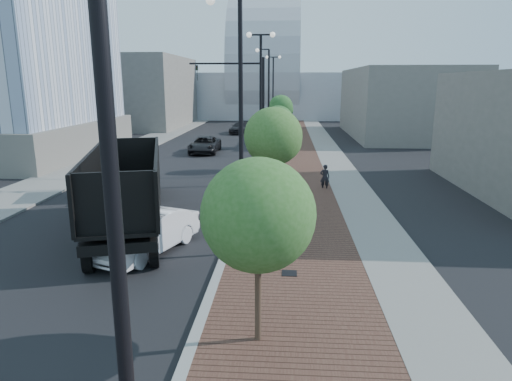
# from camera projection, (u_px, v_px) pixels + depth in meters

# --- Properties ---
(sidewalk) EXTENTS (7.00, 140.00, 0.12)m
(sidewalk) POSITION_uv_depth(u_px,v_px,m) (299.00, 146.00, 46.01)
(sidewalk) COLOR #4C2D23
(sidewalk) RESTS_ON ground
(concrete_strip) EXTENTS (2.40, 140.00, 0.13)m
(concrete_strip) POSITION_uv_depth(u_px,v_px,m) (325.00, 146.00, 45.82)
(concrete_strip) COLOR slate
(concrete_strip) RESTS_ON ground
(curb) EXTENTS (0.30, 140.00, 0.14)m
(curb) POSITION_uv_depth(u_px,v_px,m) (265.00, 145.00, 46.24)
(curb) COLOR gray
(curb) RESTS_ON ground
(west_sidewalk) EXTENTS (4.00, 140.00, 0.12)m
(west_sidewalk) POSITION_uv_depth(u_px,v_px,m) (142.00, 144.00, 47.11)
(west_sidewalk) COLOR slate
(west_sidewalk) RESTS_ON ground
(dump_truck) EXTENTS (6.23, 13.78, 3.61)m
(dump_truck) POSITION_uv_depth(u_px,v_px,m) (132.00, 182.00, 22.44)
(dump_truck) COLOR black
(dump_truck) RESTS_ON ground
(white_sedan) EXTENTS (3.28, 5.13, 1.60)m
(white_sedan) POSITION_uv_depth(u_px,v_px,m) (147.00, 233.00, 17.00)
(white_sedan) COLOR white
(white_sedan) RESTS_ON ground
(dark_car_mid) EXTENTS (2.48, 5.34, 1.48)m
(dark_car_mid) POSITION_uv_depth(u_px,v_px,m) (205.00, 145.00, 41.49)
(dark_car_mid) COLOR black
(dark_car_mid) RESTS_ON ground
(dark_car_far) EXTENTS (2.85, 5.37, 1.48)m
(dark_car_far) POSITION_uv_depth(u_px,v_px,m) (241.00, 128.00, 57.39)
(dark_car_far) COLOR black
(dark_car_far) RESTS_ON ground
(pedestrian) EXTENTS (0.61, 0.44, 1.57)m
(pedestrian) POSITION_uv_depth(u_px,v_px,m) (325.00, 177.00, 27.08)
(pedestrian) COLOR black
(pedestrian) RESTS_ON ground
(streetlight_0) EXTENTS (1.72, 0.56, 9.28)m
(streetlight_0) POSITION_uv_depth(u_px,v_px,m) (116.00, 245.00, 4.35)
(streetlight_0) COLOR black
(streetlight_0) RESTS_ON ground
(streetlight_1) EXTENTS (1.44, 0.56, 9.21)m
(streetlight_1) POSITION_uv_depth(u_px,v_px,m) (238.00, 140.00, 16.11)
(streetlight_1) COLOR black
(streetlight_1) RESTS_ON ground
(streetlight_2) EXTENTS (1.72, 0.56, 9.28)m
(streetlight_2) POSITION_uv_depth(u_px,v_px,m) (261.00, 108.00, 27.63)
(streetlight_2) COLOR black
(streetlight_2) RESTS_ON ground
(streetlight_3) EXTENTS (1.44, 0.56, 9.21)m
(streetlight_3) POSITION_uv_depth(u_px,v_px,m) (267.00, 106.00, 39.38)
(streetlight_3) COLOR black
(streetlight_3) RESTS_ON ground
(streetlight_4) EXTENTS (1.72, 0.56, 9.28)m
(streetlight_4) POSITION_uv_depth(u_px,v_px,m) (273.00, 96.00, 50.90)
(streetlight_4) COLOR black
(streetlight_4) RESTS_ON ground
(traffic_mast) EXTENTS (5.09, 0.20, 8.00)m
(traffic_mast) POSITION_uv_depth(u_px,v_px,m) (250.00, 103.00, 30.56)
(traffic_mast) COLOR black
(traffic_mast) RESTS_ON ground
(tree_0) EXTENTS (2.72, 2.72, 4.71)m
(tree_0) POSITION_uv_depth(u_px,v_px,m) (260.00, 215.00, 10.47)
(tree_0) COLOR #382619
(tree_0) RESTS_ON ground
(tree_1) EXTENTS (2.75, 2.75, 5.27)m
(tree_1) POSITION_uv_depth(u_px,v_px,m) (274.00, 137.00, 21.01)
(tree_1) COLOR #382619
(tree_1) RESTS_ON ground
(tree_2) EXTENTS (2.28, 2.22, 4.74)m
(tree_2) POSITION_uv_depth(u_px,v_px,m) (279.00, 121.00, 32.71)
(tree_2) COLOR #382619
(tree_2) RESTS_ON ground
(tree_3) EXTENTS (2.45, 2.41, 5.19)m
(tree_3) POSITION_uv_depth(u_px,v_px,m) (281.00, 107.00, 44.27)
(tree_3) COLOR #382619
(tree_3) RESTS_ON ground
(convention_center) EXTENTS (50.00, 30.00, 50.00)m
(convention_center) POSITION_uv_depth(u_px,v_px,m) (266.00, 84.00, 88.62)
(convention_center) COLOR #A5A8AF
(convention_center) RESTS_ON ground
(commercial_block_nw) EXTENTS (14.00, 20.00, 10.00)m
(commercial_block_nw) POSITION_uv_depth(u_px,v_px,m) (136.00, 92.00, 65.81)
(commercial_block_nw) COLOR #68645D
(commercial_block_nw) RESTS_ON ground
(commercial_block_ne) EXTENTS (12.00, 22.00, 8.00)m
(commercial_block_ne) POSITION_uv_depth(u_px,v_px,m) (402.00, 103.00, 53.95)
(commercial_block_ne) COLOR slate
(commercial_block_ne) RESTS_ON ground
(utility_cover_1) EXTENTS (0.50, 0.50, 0.02)m
(utility_cover_1) POSITION_uv_depth(u_px,v_px,m) (289.00, 273.00, 15.03)
(utility_cover_1) COLOR black
(utility_cover_1) RESTS_ON sidewalk
(utility_cover_2) EXTENTS (0.50, 0.50, 0.02)m
(utility_cover_2) POSITION_uv_depth(u_px,v_px,m) (289.00, 194.00, 25.70)
(utility_cover_2) COLOR black
(utility_cover_2) RESTS_ON sidewalk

